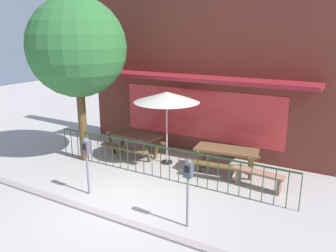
{
  "coord_description": "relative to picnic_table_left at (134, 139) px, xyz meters",
  "views": [
    {
      "loc": [
        4.49,
        -5.71,
        4.0
      ],
      "look_at": [
        0.01,
        2.19,
        1.46
      ],
      "focal_mm": 35.37,
      "sensor_mm": 36.0,
      "label": 1
    }
  ],
  "objects": [
    {
      "name": "curb_edge",
      "position": [
        1.7,
        -3.5,
        -0.61
      ],
      "size": [
        12.47,
        0.2,
        0.11
      ],
      "primitive_type": "cube",
      "color": "gray",
      "rests_on": "ground"
    },
    {
      "name": "patio_bench",
      "position": [
        4.29,
        -0.37,
        -0.26
      ],
      "size": [
        1.43,
        0.48,
        0.48
      ],
      "color": "#9F6E53",
      "rests_on": "ground"
    },
    {
      "name": "ground",
      "position": [
        1.7,
        -2.9,
        -0.61
      ],
      "size": [
        40.0,
        40.0,
        0.0
      ],
      "primitive_type": "plane",
      "color": "#ADA7A2"
    },
    {
      "name": "parking_meter_near",
      "position": [
        0.57,
        -2.84,
        0.56
      ],
      "size": [
        0.18,
        0.17,
        1.52
      ],
      "color": "slate",
      "rests_on": "ground"
    },
    {
      "name": "pub_storefront",
      "position": [
        1.7,
        1.7,
        2.17
      ],
      "size": [
        8.91,
        1.51,
        5.6
      ],
      "color": "#48220F",
      "rests_on": "ground"
    },
    {
      "name": "picnic_table_left",
      "position": [
        0.0,
        0.0,
        0.0
      ],
      "size": [
        1.87,
        1.45,
        0.79
      ],
      "color": "brown",
      "rests_on": "ground"
    },
    {
      "name": "parking_meter_far",
      "position": [
        3.46,
        -2.95,
        0.59
      ],
      "size": [
        0.18,
        0.17,
        1.56
      ],
      "color": "slate",
      "rests_on": "ground"
    },
    {
      "name": "patio_umbrella",
      "position": [
        1.28,
        -0.01,
        1.53
      ],
      "size": [
        2.03,
        2.03,
        2.31
      ],
      "color": "black",
      "rests_on": "ground"
    },
    {
      "name": "picnic_table_right",
      "position": [
        3.19,
        0.13,
        0.0
      ],
      "size": [
        1.95,
        1.56,
        0.79
      ],
      "color": "brown",
      "rests_on": "ground"
    },
    {
      "name": "patio_fence_front",
      "position": [
        1.7,
        -1.11,
        0.05
      ],
      "size": [
        7.51,
        0.04,
        0.97
      ],
      "color": "#1F4220",
      "rests_on": "ground"
    },
    {
      "name": "street_tree",
      "position": [
        -1.24,
        -1.06,
        2.98
      ],
      "size": [
        3.01,
        3.01,
        5.11
      ],
      "color": "#523D20",
      "rests_on": "ground"
    }
  ]
}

